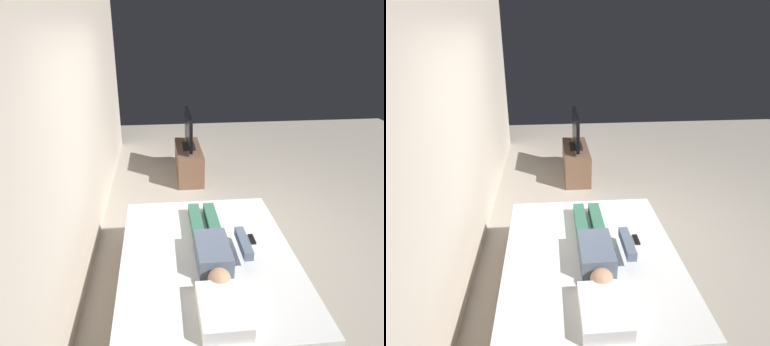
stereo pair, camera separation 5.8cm
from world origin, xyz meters
The scene contains 8 objects.
ground_plane centered at (0.00, 0.00, 0.00)m, with size 10.00×10.00×0.00m, color #ADA393.
back_wall centered at (0.40, 1.67, 1.40)m, with size 6.40×0.10×2.80m, color beige.
bed centered at (-1.03, 0.45, 0.26)m, with size 2.05×1.61×0.54m.
pillow centered at (-1.74, 0.45, 0.60)m, with size 0.48×0.34×0.12m, color white.
person centered at (-1.00, 0.41, 0.62)m, with size 1.26×0.46×0.18m.
remote centered at (-0.85, 0.01, 0.55)m, with size 0.15×0.04×0.02m, color black.
tv_stand centered at (1.86, 0.36, 0.25)m, with size 1.10×0.40×0.50m, color brown.
tv centered at (1.86, 0.36, 0.78)m, with size 0.88×0.20×0.59m.
Camera 1 is at (-3.54, 0.85, 2.47)m, focal length 32.75 mm.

